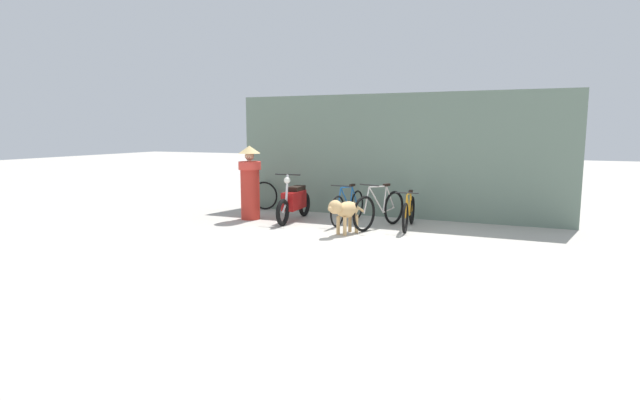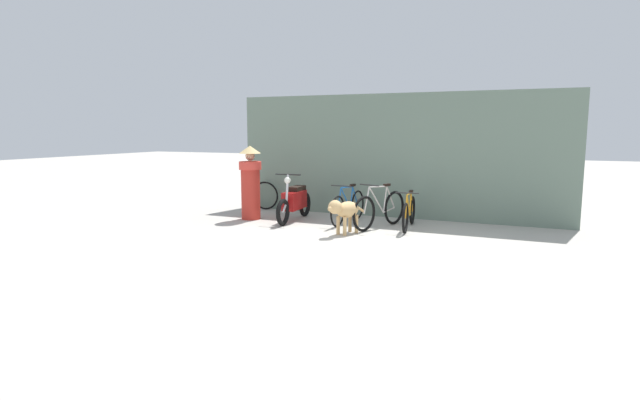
{
  "view_description": "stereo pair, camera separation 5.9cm",
  "coord_description": "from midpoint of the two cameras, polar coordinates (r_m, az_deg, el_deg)",
  "views": [
    {
      "loc": [
        2.89,
        -7.53,
        1.99
      ],
      "look_at": [
        -0.85,
        1.3,
        0.65
      ],
      "focal_mm": 28.0,
      "sensor_mm": 36.0,
      "label": 1
    },
    {
      "loc": [
        2.94,
        -7.51,
        1.99
      ],
      "look_at": [
        -0.85,
        1.3,
        0.65
      ],
      "focal_mm": 28.0,
      "sensor_mm": 36.0,
      "label": 2
    }
  ],
  "objects": [
    {
      "name": "person_in_robes",
      "position": [
        11.29,
        -8.15,
        2.15
      ],
      "size": [
        0.59,
        0.59,
        1.65
      ],
      "rotation": [
        0.0,
        0.0,
        3.34
      ],
      "color": "#B72D23",
      "rests_on": "ground"
    },
    {
      "name": "motorcycle",
      "position": [
        11.03,
        -3.14,
        -0.2
      ],
      "size": [
        0.58,
        1.81,
        1.07
      ],
      "rotation": [
        0.0,
        0.0,
        -1.52
      ],
      "color": "black",
      "rests_on": "ground"
    },
    {
      "name": "ground_plane",
      "position": [
        8.31,
        1.7,
        -5.91
      ],
      "size": [
        60.0,
        60.0,
        0.0
      ],
      "primitive_type": "plane",
      "color": "#ADA89E"
    },
    {
      "name": "bicycle_2",
      "position": [
        10.33,
        9.95,
        -1.46
      ],
      "size": [
        0.46,
        1.63,
        0.79
      ],
      "rotation": [
        0.0,
        0.0,
        -1.48
      ],
      "color": "black",
      "rests_on": "ground"
    },
    {
      "name": "bicycle_0",
      "position": [
        10.78,
        3.04,
        -0.77
      ],
      "size": [
        0.46,
        1.69,
        0.86
      ],
      "rotation": [
        0.0,
        0.0,
        -1.65
      ],
      "color": "black",
      "rests_on": "ground"
    },
    {
      "name": "spare_tire_left",
      "position": [
        12.67,
        -6.5,
        0.5
      ],
      "size": [
        0.71,
        0.1,
        0.71
      ],
      "rotation": [
        0.0,
        0.0,
        0.08
      ],
      "color": "black",
      "rests_on": "ground"
    },
    {
      "name": "bicycle_1",
      "position": [
        10.31,
        6.66,
        -1.1
      ],
      "size": [
        0.65,
        1.71,
        0.93
      ],
      "rotation": [
        0.0,
        0.0,
        -1.89
      ],
      "color": "black",
      "rests_on": "ground"
    },
    {
      "name": "stray_dog",
      "position": [
        9.58,
        2.65,
        -1.17
      ],
      "size": [
        0.55,
        0.99,
        0.69
      ],
      "rotation": [
        0.0,
        0.0,
        4.33
      ],
      "color": "tan",
      "rests_on": "ground"
    },
    {
      "name": "shop_wall_back",
      "position": [
        11.58,
        8.36,
        5.0
      ],
      "size": [
        7.71,
        0.2,
        2.82
      ],
      "color": "slate",
      "rests_on": "ground"
    }
  ]
}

